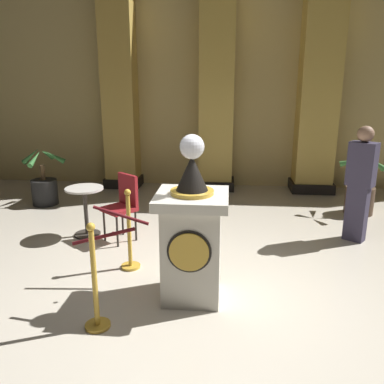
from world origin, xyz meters
TOP-DOWN VIEW (x-y plane):
  - ground_plane at (0.00, 0.00)m, footprint 11.16×11.16m
  - back_wall at (0.00, 4.74)m, footprint 11.16×0.16m
  - pedestal_clock at (-0.08, -0.13)m, footprint 0.73×0.73m
  - stanchion_near at (-0.91, 0.47)m, footprint 0.24×0.24m
  - stanchion_far at (-0.92, -0.77)m, footprint 0.24×0.24m
  - velvet_rope at (-0.91, -0.15)m, footprint 0.64×0.66m
  - column_left at (-2.02, 4.44)m, footprint 0.79×0.79m
  - column_right at (2.02, 4.44)m, footprint 0.90×0.90m
  - column_centre_rear at (0.00, 4.44)m, footprint 0.83×0.83m
  - potted_palm_left at (-3.13, 2.90)m, footprint 0.85×0.87m
  - potted_palm_right at (2.55, 2.90)m, footprint 0.76×0.76m
  - bystander_guest at (2.12, 1.65)m, footprint 0.42×0.39m
  - cafe_table at (-1.81, 1.46)m, footprint 0.55×0.55m
  - cafe_chair_red at (-1.21, 1.37)m, footprint 0.56×0.56m

SIDE VIEW (x-z plane):
  - ground_plane at x=0.00m, z-range 0.00..0.00m
  - potted_palm_right at x=2.55m, z-range -0.21..0.85m
  - potted_palm_left at x=-3.13m, z-range -0.21..0.88m
  - stanchion_near at x=-0.91m, z-range -0.15..0.86m
  - stanchion_far at x=-0.92m, z-range -0.16..0.89m
  - cafe_table at x=-1.81m, z-range 0.10..0.84m
  - cafe_chair_red at x=-1.21m, z-range 0.09..1.05m
  - pedestal_clock at x=-0.08m, z-range -0.18..1.57m
  - velvet_rope at x=-0.91m, z-range 0.68..0.90m
  - bystander_guest at x=2.12m, z-range 0.05..1.70m
  - column_left at x=-2.02m, z-range -0.01..3.98m
  - column_right at x=2.02m, z-range -0.01..3.98m
  - column_centre_rear at x=0.00m, z-range -0.01..3.98m
  - back_wall at x=0.00m, z-range 0.00..4.16m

